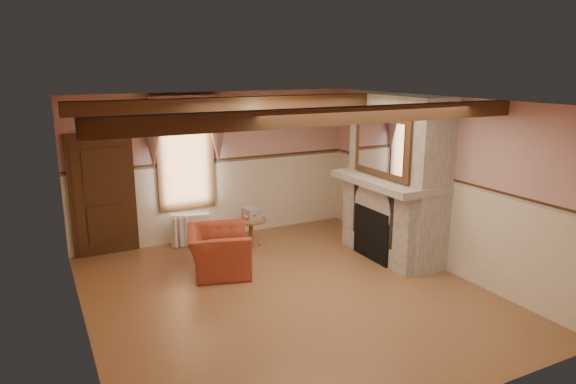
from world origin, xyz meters
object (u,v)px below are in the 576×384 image
radiator (191,230)px  mantel_clock (367,165)px  armchair (218,251)px  oil_lamp (376,165)px  side_table (251,233)px  bowl (387,174)px

radiator → mantel_clock: (2.89, -1.46, 1.22)m
armchair → radiator: 1.47m
mantel_clock → oil_lamp: (0.00, -0.27, 0.04)m
armchair → mantel_clock: bearing=-73.9°
armchair → mantel_clock: (2.86, 0.01, 1.16)m
armchair → side_table: (0.92, 0.83, -0.08)m
oil_lamp → radiator: bearing=149.1°
side_table → armchair: bearing=-138.0°
side_table → radiator: bearing=145.9°
bowl → armchair: bearing=168.6°
armchair → oil_lamp: oil_lamp is taller
bowl → oil_lamp: (0.00, 0.31, 0.10)m
side_table → bowl: (1.94, -1.40, 1.19)m
side_table → bowl: bowl is taller
radiator → oil_lamp: oil_lamp is taller
armchair → radiator: (-0.03, 1.47, -0.06)m
mantel_clock → oil_lamp: bearing=-90.0°
side_table → radiator: 1.14m
bowl → mantel_clock: (0.00, 0.59, 0.06)m
mantel_clock → side_table: bearing=157.2°
oil_lamp → side_table: bearing=150.7°
side_table → oil_lamp: 2.57m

